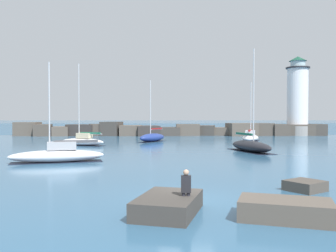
{
  "coord_description": "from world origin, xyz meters",
  "views": [
    {
      "loc": [
        -1.19,
        -15.96,
        3.65
      ],
      "look_at": [
        -0.32,
        21.98,
        2.64
      ],
      "focal_mm": 40.0,
      "sensor_mm": 36.0,
      "label": 1
    }
  ],
  "objects_px": {
    "sailboat_moored_5": "(152,137)",
    "sailboat_moored_0": "(83,141)",
    "lighthouse": "(298,101)",
    "person_on_rocks": "(186,189)",
    "sailboat_moored_1": "(251,146)",
    "sailboat_moored_4": "(250,137)",
    "sailboat_moored_3": "(58,155)"
  },
  "relations": [
    {
      "from": "sailboat_moored_3",
      "to": "sailboat_moored_0",
      "type": "bearing_deg",
      "value": 95.03
    },
    {
      "from": "sailboat_moored_4",
      "to": "person_on_rocks",
      "type": "xyz_separation_m",
      "value": [
        -12.17,
        -39.94,
        0.35
      ]
    },
    {
      "from": "sailboat_moored_5",
      "to": "person_on_rocks",
      "type": "xyz_separation_m",
      "value": [
        2.02,
        -39.37,
        0.3
      ]
    },
    {
      "from": "sailboat_moored_1",
      "to": "sailboat_moored_3",
      "type": "xyz_separation_m",
      "value": [
        -17.4,
        -8.36,
        -0.01
      ]
    },
    {
      "from": "lighthouse",
      "to": "sailboat_moored_5",
      "type": "height_order",
      "value": "lighthouse"
    },
    {
      "from": "lighthouse",
      "to": "sailboat_moored_5",
      "type": "bearing_deg",
      "value": -147.82
    },
    {
      "from": "person_on_rocks",
      "to": "sailboat_moored_4",
      "type": "bearing_deg",
      "value": 73.05
    },
    {
      "from": "sailboat_moored_4",
      "to": "sailboat_moored_0",
      "type": "bearing_deg",
      "value": -162.03
    },
    {
      "from": "lighthouse",
      "to": "sailboat_moored_5",
      "type": "relative_size",
      "value": 1.72
    },
    {
      "from": "sailboat_moored_3",
      "to": "sailboat_moored_5",
      "type": "distance_m",
      "value": 24.53
    },
    {
      "from": "sailboat_moored_1",
      "to": "sailboat_moored_5",
      "type": "bearing_deg",
      "value": 124.43
    },
    {
      "from": "lighthouse",
      "to": "sailboat_moored_3",
      "type": "bearing_deg",
      "value": -130.11
    },
    {
      "from": "sailboat_moored_1",
      "to": "person_on_rocks",
      "type": "xyz_separation_m",
      "value": [
        -8.36,
        -24.23,
        0.33
      ]
    },
    {
      "from": "sailboat_moored_4",
      "to": "sailboat_moored_5",
      "type": "relative_size",
      "value": 0.99
    },
    {
      "from": "lighthouse",
      "to": "person_on_rocks",
      "type": "xyz_separation_m",
      "value": [
        -25.17,
        -56.48,
        -5.6
      ]
    },
    {
      "from": "sailboat_moored_0",
      "to": "sailboat_moored_5",
      "type": "bearing_deg",
      "value": 38.65
    },
    {
      "from": "lighthouse",
      "to": "person_on_rocks",
      "type": "distance_m",
      "value": 62.09
    },
    {
      "from": "lighthouse",
      "to": "sailboat_moored_4",
      "type": "relative_size",
      "value": 1.73
    },
    {
      "from": "lighthouse",
      "to": "sailboat_moored_0",
      "type": "distance_m",
      "value": 43.36
    },
    {
      "from": "sailboat_moored_5",
      "to": "sailboat_moored_0",
      "type": "bearing_deg",
      "value": -141.35
    },
    {
      "from": "sailboat_moored_4",
      "to": "sailboat_moored_1",
      "type": "bearing_deg",
      "value": -103.65
    },
    {
      "from": "sailboat_moored_3",
      "to": "person_on_rocks",
      "type": "height_order",
      "value": "sailboat_moored_3"
    },
    {
      "from": "sailboat_moored_3",
      "to": "sailboat_moored_5",
      "type": "relative_size",
      "value": 0.91
    },
    {
      "from": "sailboat_moored_1",
      "to": "sailboat_moored_4",
      "type": "distance_m",
      "value": 16.17
    },
    {
      "from": "person_on_rocks",
      "to": "sailboat_moored_3",
      "type": "bearing_deg",
      "value": 119.69
    },
    {
      "from": "person_on_rocks",
      "to": "sailboat_moored_1",
      "type": "bearing_deg",
      "value": 70.96
    },
    {
      "from": "sailboat_moored_3",
      "to": "sailboat_moored_5",
      "type": "xyz_separation_m",
      "value": [
        7.02,
        23.5,
        0.04
      ]
    },
    {
      "from": "sailboat_moored_0",
      "to": "sailboat_moored_4",
      "type": "bearing_deg",
      "value": 17.97
    },
    {
      "from": "sailboat_moored_3",
      "to": "sailboat_moored_4",
      "type": "relative_size",
      "value": 0.92
    },
    {
      "from": "sailboat_moored_0",
      "to": "person_on_rocks",
      "type": "xyz_separation_m",
      "value": [
        10.51,
        -32.58,
        0.34
      ]
    },
    {
      "from": "sailboat_moored_1",
      "to": "sailboat_moored_5",
      "type": "relative_size",
      "value": 1.2
    },
    {
      "from": "lighthouse",
      "to": "sailboat_moored_3",
      "type": "distance_m",
      "value": 53.44
    }
  ]
}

